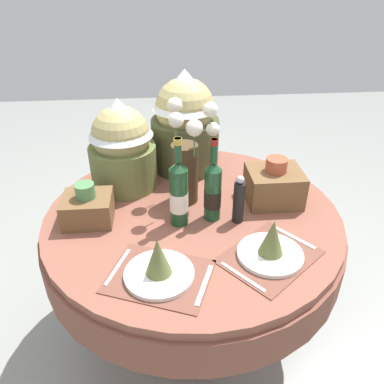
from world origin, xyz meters
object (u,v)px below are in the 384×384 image
Objects in this scene: wine_bottle_centre at (179,193)px; gift_tub_back_left at (121,142)px; flower_vase at (187,161)px; wine_bottle_left at (213,191)px; dining_table at (193,235)px; place_setting_left at (159,266)px; place_setting_right at (271,247)px; woven_basket_side_left at (88,207)px; pepper_mill at (239,201)px; woven_basket_side_right at (274,185)px; gift_tub_back_centre at (186,118)px.

gift_tub_back_left is at bearing 125.96° from wine_bottle_centre.
flower_vase is 1.27× the size of wine_bottle_left.
flower_vase is (-0.02, 0.09, 0.33)m from dining_table.
place_setting_left is 0.41m from place_setting_right.
place_setting_left is 2.09× the size of woven_basket_side_left.
pepper_mill is (0.20, -0.17, -0.10)m from flower_vase.
gift_tub_back_left is 1.83× the size of woven_basket_side_right.
wine_bottle_left is 1.80× the size of woven_basket_side_left.
dining_table is 3.11× the size of place_setting_left.
place_setting_left is 0.41m from wine_bottle_left.
place_setting_left is at bearing -51.64° from woven_basket_side_left.
gift_tub_back_centre reaches higher than wine_bottle_centre.
gift_tub_back_left is (-0.38, 0.31, 0.09)m from wine_bottle_left.
wine_bottle_left reaches higher than dining_table.
dining_table is at bearing -90.50° from gift_tub_back_centre.
pepper_mill reaches higher than woven_basket_side_right.
flower_vase reaches higher than wine_bottle_centre.
wine_bottle_centre reaches higher than woven_basket_side_right.
gift_tub_back_centre is (0.15, 0.80, 0.22)m from place_setting_left.
woven_basket_side_right is (0.19, 0.14, -0.02)m from pepper_mill.
wine_bottle_left reaches higher than place_setting_left.
wine_bottle_centre is at bearing 177.92° from pepper_mill.
place_setting_right is 0.39m from woven_basket_side_right.
woven_basket_side_left is at bearing 128.36° from place_setting_left.
flower_vase reaches higher than woven_basket_side_right.
gift_tub_back_left reaches higher than wine_bottle_left.
gift_tub_back_centre is 2.55× the size of woven_basket_side_left.
pepper_mill is at bearing 42.46° from place_setting_left.
pepper_mill is 0.61m from woven_basket_side_left.
gift_tub_back_centre is (-0.07, 0.47, 0.13)m from wine_bottle_left.
flower_vase is 0.18m from wine_bottle_left.
woven_basket_side_right reaches higher than dining_table.
woven_basket_side_left is (-0.28, 0.36, 0.02)m from place_setting_left.
dining_table is 3.42× the size of wine_bottle_centre.
place_setting_right is 0.85× the size of gift_tub_back_centre.
flower_vase is at bearing -93.75° from gift_tub_back_centre.
gift_tub_back_centre is (0.06, 0.50, 0.12)m from wine_bottle_centre.
woven_basket_side_right is at bearing -45.25° from gift_tub_back_centre.
pepper_mill is at bearing -24.35° from dining_table.
gift_tub_back_centre reaches higher than place_setting_left.
pepper_mill is at bearing -70.87° from gift_tub_back_centre.
wine_bottle_centre reaches higher than wine_bottle_left.
woven_basket_side_left is at bearing -177.03° from dining_table.
wine_bottle_left is 0.71× the size of gift_tub_back_centre.
gift_tub_back_left is 0.35m from gift_tub_back_centre.
gift_tub_back_left is (-0.30, 0.26, 0.35)m from dining_table.
place_setting_left is at bearing -100.69° from gift_tub_back_centre.
wine_bottle_left is 0.14m from wine_bottle_centre.
gift_tub_back_left is (-0.55, 0.57, 0.18)m from place_setting_right.
place_setting_right is 0.81m from gift_tub_back_left.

